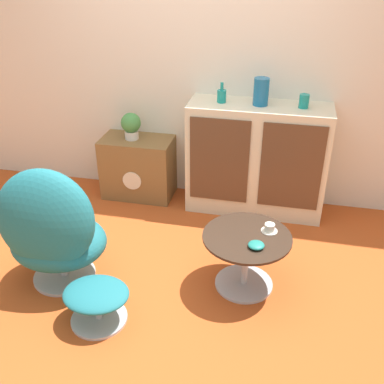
% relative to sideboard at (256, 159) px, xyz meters
% --- Properties ---
extents(ground_plane, '(12.00, 12.00, 0.00)m').
position_rel_sideboard_xyz_m(ground_plane, '(-0.58, -1.19, -0.50)').
color(ground_plane, '#B74C1E').
extents(wall_back, '(6.40, 0.06, 2.60)m').
position_rel_sideboard_xyz_m(wall_back, '(-0.58, 0.24, 0.80)').
color(wall_back, silver).
rests_on(wall_back, ground_plane).
extents(sideboard, '(1.20, 0.42, 0.99)m').
position_rel_sideboard_xyz_m(sideboard, '(0.00, 0.00, 0.00)').
color(sideboard, beige).
rests_on(sideboard, ground_plane).
extents(tv_console, '(0.66, 0.39, 0.58)m').
position_rel_sideboard_xyz_m(tv_console, '(-1.11, 0.02, -0.21)').
color(tv_console, brown).
rests_on(tv_console, ground_plane).
extents(egg_chair, '(0.71, 0.66, 0.95)m').
position_rel_sideboard_xyz_m(egg_chair, '(-1.26, -1.35, -0.05)').
color(egg_chair, '#B7B7BC').
rests_on(egg_chair, ground_plane).
extents(ottoman, '(0.43, 0.37, 0.27)m').
position_rel_sideboard_xyz_m(ottoman, '(-0.84, -1.64, -0.31)').
color(ottoman, '#B7B7BC').
rests_on(ottoman, ground_plane).
extents(coffee_table, '(0.61, 0.61, 0.43)m').
position_rel_sideboard_xyz_m(coffee_table, '(0.04, -1.09, -0.22)').
color(coffee_table, '#B7B7BC').
rests_on(coffee_table, ground_plane).
extents(vase_leftmost, '(0.08, 0.08, 0.17)m').
position_rel_sideboard_xyz_m(vase_leftmost, '(-0.33, 0.00, 0.55)').
color(vase_leftmost, teal).
rests_on(vase_leftmost, sideboard).
extents(vase_inner_left, '(0.13, 0.13, 0.22)m').
position_rel_sideboard_xyz_m(vase_inner_left, '(-0.00, 0.00, 0.60)').
color(vase_inner_left, '#196699').
rests_on(vase_inner_left, sideboard).
extents(vase_inner_right, '(0.08, 0.08, 0.11)m').
position_rel_sideboard_xyz_m(vase_inner_right, '(0.34, 0.00, 0.55)').
color(vase_inner_right, teal).
rests_on(vase_inner_right, sideboard).
extents(potted_plant, '(0.18, 0.18, 0.25)m').
position_rel_sideboard_xyz_m(potted_plant, '(-1.15, 0.02, 0.22)').
color(potted_plant, silver).
rests_on(potted_plant, tv_console).
extents(teacup, '(0.11, 0.11, 0.06)m').
position_rel_sideboard_xyz_m(teacup, '(0.19, -1.00, -0.04)').
color(teacup, silver).
rests_on(teacup, coffee_table).
extents(bowl, '(0.11, 0.11, 0.04)m').
position_rel_sideboard_xyz_m(bowl, '(0.11, -1.21, -0.05)').
color(bowl, '#1E7A70').
rests_on(bowl, coffee_table).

